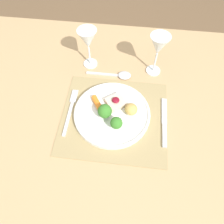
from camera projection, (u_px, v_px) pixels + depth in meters
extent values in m
plane|color=brown|center=(113.00, 174.00, 1.48)|extent=(8.00, 8.00, 0.00)
cube|color=tan|center=(114.00, 119.00, 0.86)|extent=(1.55, 1.13, 0.03)
cylinder|color=tan|center=(19.00, 75.00, 1.48)|extent=(0.06, 0.06, 0.73)
cube|color=#9E895B|center=(114.00, 117.00, 0.84)|extent=(0.40, 0.37, 0.00)
cylinder|color=white|center=(112.00, 114.00, 0.84)|extent=(0.29, 0.29, 0.02)
torus|color=white|center=(112.00, 113.00, 0.83)|extent=(0.29, 0.29, 0.01)
cube|color=beige|center=(115.00, 102.00, 0.84)|extent=(0.09, 0.09, 0.02)
ellipsoid|color=maroon|center=(115.00, 100.00, 0.83)|extent=(0.03, 0.03, 0.01)
cylinder|color=#84B256|center=(105.00, 115.00, 0.82)|extent=(0.01, 0.01, 0.02)
sphere|color=#387A28|center=(105.00, 111.00, 0.79)|extent=(0.05, 0.05, 0.05)
cylinder|color=#84B256|center=(116.00, 126.00, 0.79)|extent=(0.01, 0.01, 0.02)
sphere|color=#387A28|center=(116.00, 123.00, 0.77)|extent=(0.04, 0.04, 0.04)
cylinder|color=orange|center=(97.00, 102.00, 0.84)|extent=(0.05, 0.06, 0.02)
ellipsoid|color=tan|center=(131.00, 109.00, 0.82)|extent=(0.07, 0.07, 0.04)
cube|color=silver|center=(68.00, 118.00, 0.83)|extent=(0.01, 0.15, 0.01)
cube|color=silver|center=(74.00, 96.00, 0.89)|extent=(0.02, 0.06, 0.01)
cube|color=silver|center=(164.00, 135.00, 0.79)|extent=(0.02, 0.10, 0.01)
cube|color=silver|center=(164.00, 111.00, 0.85)|extent=(0.02, 0.12, 0.00)
cube|color=silver|center=(103.00, 74.00, 0.96)|extent=(0.14, 0.01, 0.01)
ellipsoid|color=silver|center=(124.00, 75.00, 0.95)|extent=(0.06, 0.05, 0.02)
cylinder|color=white|center=(153.00, 71.00, 0.97)|extent=(0.06, 0.06, 0.01)
cylinder|color=white|center=(155.00, 62.00, 0.93)|extent=(0.01, 0.01, 0.10)
cone|color=white|center=(159.00, 45.00, 0.85)|extent=(0.08, 0.08, 0.09)
cylinder|color=white|center=(91.00, 64.00, 0.99)|extent=(0.06, 0.06, 0.01)
cylinder|color=white|center=(90.00, 56.00, 0.95)|extent=(0.01, 0.01, 0.09)
cone|color=white|center=(88.00, 39.00, 0.88)|extent=(0.08, 0.08, 0.09)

